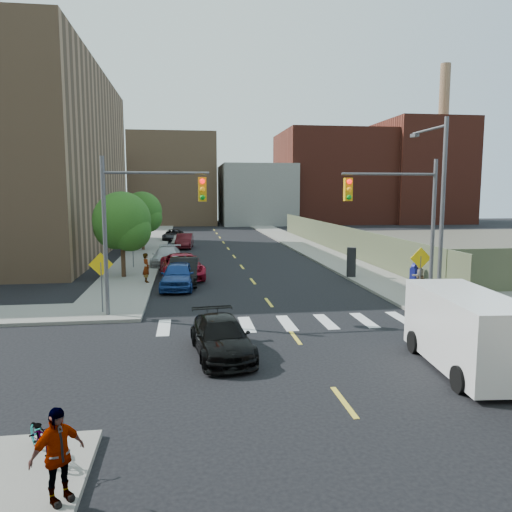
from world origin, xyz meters
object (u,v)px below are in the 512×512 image
object	(u,v)px
payphone	(351,262)
pedestrian_east	(418,276)
cargo_van	(465,328)
black_sedan	(222,337)
parked_car_black	(184,271)
parked_car_maroon	(185,241)
pedestrian_sw	(57,455)
parked_car_blue	(178,275)
bicycle	(43,437)
parked_car_red	(182,266)
parked_car_silver	(167,256)
parked_car_white	(179,241)
parked_car_grey	(173,235)
pedestrian_west	(146,268)
mailbox	(415,274)

from	to	relation	value
payphone	pedestrian_east	bearing A→B (deg)	-50.43
cargo_van	payphone	world-z (taller)	cargo_van
black_sedan	pedestrian_east	world-z (taller)	pedestrian_east
parked_car_black	parked_car_maroon	size ratio (longest dim) A/B	1.09
payphone	pedestrian_sw	size ratio (longest dim) A/B	1.08
parked_car_blue	bicycle	xyz separation A→B (m)	(-2.47, -18.30, -0.21)
parked_car_red	parked_car_silver	xyz separation A→B (m)	(-1.17, 5.59, -0.08)
parked_car_white	parked_car_silver	bearing A→B (deg)	-91.93
parked_car_black	parked_car_grey	size ratio (longest dim) A/B	1.05
pedestrian_west	bicycle	xyz separation A→B (m)	(-0.58, -19.77, -0.47)
parked_car_maroon	bicycle	xyz separation A→B (m)	(-2.79, -39.01, -0.16)
parked_car_black	pedestrian_sw	world-z (taller)	pedestrian_sw
pedestrian_sw	payphone	bearing A→B (deg)	17.67
pedestrian_sw	bicycle	distance (m)	1.82
parked_car_silver	parked_car_white	distance (m)	12.36
parked_car_black	black_sedan	size ratio (longest dim) A/B	1.08
parked_car_red	parked_car_maroon	bearing A→B (deg)	84.42
black_sedan	payphone	world-z (taller)	payphone
black_sedan	bicycle	bearing A→B (deg)	-129.01
parked_car_maroon	pedestrian_west	bearing A→B (deg)	-92.06
cargo_van	mailbox	bearing A→B (deg)	75.70
parked_car_maroon	parked_car_grey	bearing A→B (deg)	103.82
parked_car_maroon	parked_car_white	bearing A→B (deg)	129.53
parked_car_silver	black_sedan	distance (m)	21.32
parked_car_blue	payphone	distance (m)	10.96
mailbox	bicycle	size ratio (longest dim) A/B	0.84
parked_car_blue	parked_car_red	xyz separation A→B (m)	(0.18, 3.50, 0.01)
parked_car_blue	bicycle	distance (m)	18.46
parked_car_grey	bicycle	distance (m)	46.88
pedestrian_sw	parked_car_grey	bearing A→B (deg)	46.91
parked_car_blue	pedestrian_sw	xyz separation A→B (m)	(-1.78, -19.92, 0.24)
cargo_van	pedestrian_sw	bearing A→B (deg)	-147.36
parked_car_silver	pedestrian_sw	size ratio (longest dim) A/B	2.82
parked_car_white	black_sedan	bearing A→B (deg)	-85.18
parked_car_grey	payphone	xyz separation A→B (m)	(11.79, -26.82, 0.44)
parked_car_white	pedestrian_east	size ratio (longest dim) A/B	2.54
parked_car_blue	pedestrian_sw	bearing A→B (deg)	-89.74
pedestrian_west	parked_car_blue	bearing A→B (deg)	-149.59
parked_car_silver	payphone	distance (m)	13.91
parked_car_white	pedestrian_sw	world-z (taller)	pedestrian_sw
parked_car_red	parked_car_blue	bearing A→B (deg)	-98.16
parked_car_red	parked_car_white	bearing A→B (deg)	86.03
parked_car_blue	pedestrian_sw	distance (m)	20.00
pedestrian_east	pedestrian_sw	distance (m)	22.47
parked_car_black	pedestrian_west	bearing A→B (deg)	-179.76
parked_car_silver	pedestrian_west	world-z (taller)	pedestrian_west
parked_car_maroon	bicycle	world-z (taller)	parked_car_maroon
parked_car_maroon	black_sedan	world-z (taller)	parked_car_maroon
payphone	bicycle	world-z (taller)	payphone
pedestrian_east	parked_car_maroon	bearing A→B (deg)	-71.37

